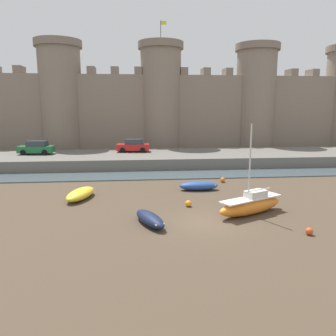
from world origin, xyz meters
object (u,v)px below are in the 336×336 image
at_px(rowboat_midflat_centre, 80,194).
at_px(sailboat_near_channel_left, 251,205).
at_px(car_quay_east, 36,148).
at_px(mooring_buoy_mid_mud, 223,180).
at_px(rowboat_foreground_left, 150,219).
at_px(car_quay_centre_east, 133,146).
at_px(mooring_buoy_near_shore, 309,231).
at_px(mooring_buoy_near_channel, 188,204).
at_px(rowboat_foreground_right, 199,186).

xyz_separation_m(rowboat_midflat_centre, sailboat_near_channel_left, (11.66, -4.80, 0.24)).
bearing_deg(car_quay_east, mooring_buoy_mid_mud, -30.58).
bearing_deg(mooring_buoy_mid_mud, sailboat_near_channel_left, -93.63).
xyz_separation_m(rowboat_foreground_left, sailboat_near_channel_left, (6.65, 1.33, 0.27)).
distance_m(rowboat_midflat_centre, sailboat_near_channel_left, 12.61).
height_order(rowboat_midflat_centre, car_quay_centre_east, car_quay_centre_east).
relative_size(sailboat_near_channel_left, mooring_buoy_near_shore, 14.35).
relative_size(rowboat_midflat_centre, mooring_buoy_near_channel, 9.02).
distance_m(mooring_buoy_mid_mud, car_quay_east, 23.31).
height_order(mooring_buoy_near_shore, car_quay_centre_east, car_quay_centre_east).
xyz_separation_m(rowboat_foreground_left, mooring_buoy_mid_mud, (7.24, 10.55, -0.14)).
relative_size(rowboat_foreground_left, car_quay_centre_east, 0.81).
height_order(mooring_buoy_mid_mud, car_quay_centre_east, car_quay_centre_east).
bearing_deg(sailboat_near_channel_left, car_quay_east, 132.70).
relative_size(rowboat_foreground_left, sailboat_near_channel_left, 0.58).
bearing_deg(car_quay_centre_east, mooring_buoy_mid_mud, -57.16).
xyz_separation_m(rowboat_foreground_right, car_quay_east, (-17.23, 14.47, 1.67)).
bearing_deg(mooring_buoy_near_channel, rowboat_foreground_left, -130.50).
bearing_deg(rowboat_foreground_left, mooring_buoy_near_shore, -16.11).
height_order(rowboat_midflat_centre, mooring_buoy_mid_mud, rowboat_midflat_centre).
height_order(rowboat_foreground_right, mooring_buoy_mid_mud, rowboat_foreground_right).
xyz_separation_m(sailboat_near_channel_left, mooring_buoy_mid_mud, (0.59, 9.22, -0.41)).
bearing_deg(sailboat_near_channel_left, mooring_buoy_near_shore, -63.22).
distance_m(mooring_buoy_near_channel, car_quay_east, 24.70).
bearing_deg(car_quay_centre_east, rowboat_midflat_centre, -102.85).
distance_m(mooring_buoy_near_channel, car_quay_centre_east, 20.54).
height_order(sailboat_near_channel_left, mooring_buoy_near_shore, sailboat_near_channel_left).
bearing_deg(mooring_buoy_near_channel, car_quay_centre_east, 101.01).
bearing_deg(car_quay_centre_east, mooring_buoy_near_shore, -69.59).
xyz_separation_m(rowboat_foreground_right, mooring_buoy_mid_mud, (2.78, 2.65, -0.16)).
height_order(rowboat_foreground_right, car_quay_east, car_quay_east).
bearing_deg(sailboat_near_channel_left, car_quay_centre_east, 109.26).
relative_size(rowboat_foreground_right, mooring_buoy_near_shore, 8.07).
relative_size(sailboat_near_channel_left, mooring_buoy_mid_mud, 13.03).
relative_size(rowboat_foreground_right, rowboat_foreground_left, 0.97).
distance_m(rowboat_foreground_right, mooring_buoy_near_channel, 4.85).
bearing_deg(mooring_buoy_mid_mud, car_quay_centre_east, 122.84).
bearing_deg(mooring_buoy_near_channel, car_quay_east, 129.35).
relative_size(mooring_buoy_near_shore, car_quay_centre_east, 0.10).
relative_size(mooring_buoy_mid_mud, mooring_buoy_near_shore, 1.10).
xyz_separation_m(sailboat_near_channel_left, car_quay_centre_east, (-7.72, 22.09, 1.43)).
bearing_deg(car_quay_east, mooring_buoy_near_shore, -49.34).
xyz_separation_m(rowboat_midflat_centre, rowboat_foreground_left, (5.01, -6.13, -0.03)).
bearing_deg(rowboat_foreground_left, rowboat_midflat_centre, 129.26).
relative_size(sailboat_near_channel_left, car_quay_east, 1.39).
relative_size(rowboat_foreground_right, car_quay_centre_east, 0.78).
bearing_deg(rowboat_midflat_centre, car_quay_centre_east, 77.15).
bearing_deg(mooring_buoy_near_channel, rowboat_foreground_right, 70.50).
height_order(mooring_buoy_mid_mud, car_quay_east, car_quay_east).
distance_m(mooring_buoy_near_shore, car_quay_centre_east, 27.69).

